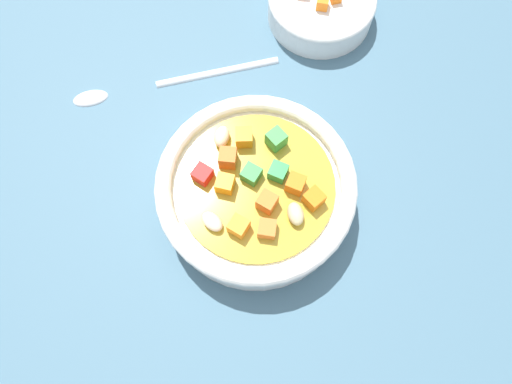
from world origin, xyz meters
TOP-DOWN VIEW (x-y plane):
  - ground_plane at (0.00, 0.00)cm, footprint 140.00×140.00cm
  - soup_bowl_main at (-0.00, -0.00)cm, footprint 19.06×19.06cm
  - spoon at (-16.98, -2.88)cm, footprint 7.01×23.03cm
  - side_bowl_small at (-16.98, 17.23)cm, footprint 12.33×12.33cm

SIDE VIEW (x-z plane):
  - ground_plane at x=0.00cm, z-range -2.00..0.00cm
  - spoon at x=-16.98cm, z-range -0.04..0.93cm
  - side_bowl_small at x=-16.98cm, z-range -0.28..3.95cm
  - soup_bowl_main at x=0.00cm, z-range -0.25..5.89cm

